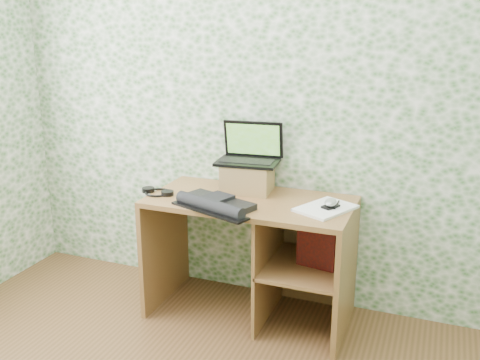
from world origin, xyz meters
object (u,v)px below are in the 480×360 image
at_px(keyboard, 214,204).
at_px(notepad, 326,208).
at_px(desk, 264,242).
at_px(riser, 247,177).
at_px(laptop, 250,153).

bearing_deg(keyboard, notepad, 37.97).
bearing_deg(desk, riser, 142.17).
xyz_separation_m(desk, notepad, (0.37, -0.05, 0.28)).
distance_m(desk, laptop, 0.55).
relative_size(desk, notepad, 3.71).
height_order(keyboard, notepad, keyboard).
bearing_deg(desk, keyboard, -131.41).
xyz_separation_m(desk, keyboard, (-0.21, -0.24, 0.29)).
bearing_deg(laptop, keyboard, -104.91).
height_order(riser, laptop, laptop).
height_order(desk, riser, riser).
bearing_deg(laptop, desk, -51.85).
bearing_deg(notepad, keyboard, -135.98).
xyz_separation_m(keyboard, notepad, (0.59, 0.19, -0.02)).
bearing_deg(keyboard, desk, 68.21).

